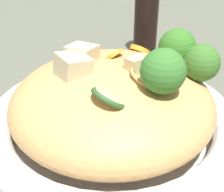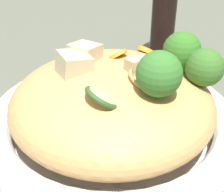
# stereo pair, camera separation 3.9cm
# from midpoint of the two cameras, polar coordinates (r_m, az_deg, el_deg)

# --- Properties ---
(ground_plane) EXTENTS (3.00, 3.00, 0.00)m
(ground_plane) POSITION_cam_midpoint_polar(r_m,az_deg,el_deg) (0.43, 2.61, -8.01)
(ground_plane) COLOR #55584A
(serving_bowl) EXTENTS (0.31, 0.31, 0.05)m
(serving_bowl) POSITION_cam_midpoint_polar(r_m,az_deg,el_deg) (0.42, 2.70, -5.19)
(serving_bowl) COLOR white
(serving_bowl) RESTS_ON ground_plane
(noodle_heap) EXTENTS (0.25, 0.25, 0.10)m
(noodle_heap) POSITION_cam_midpoint_polar(r_m,az_deg,el_deg) (0.40, 2.87, -1.15)
(noodle_heap) COLOR tan
(noodle_heap) RESTS_ON serving_bowl
(broccoli_florets) EXTENTS (0.14, 0.10, 0.08)m
(broccoli_florets) POSITION_cam_midpoint_polar(r_m,az_deg,el_deg) (0.38, 14.97, 5.18)
(broccoli_florets) COLOR #98B677
(broccoli_florets) RESTS_ON serving_bowl
(carrot_coins) EXTENTS (0.11, 0.05, 0.03)m
(carrot_coins) POSITION_cam_midpoint_polar(r_m,az_deg,el_deg) (0.43, 5.51, 7.29)
(carrot_coins) COLOR orange
(carrot_coins) RESTS_ON serving_bowl
(zucchini_slices) EXTENTS (0.11, 0.15, 0.03)m
(zucchini_slices) POSITION_cam_midpoint_polar(r_m,az_deg,el_deg) (0.38, -0.70, 4.23)
(zucchini_slices) COLOR beige
(zucchini_slices) RESTS_ON serving_bowl
(chicken_chunks) EXTENTS (0.08, 0.10, 0.03)m
(chicken_chunks) POSITION_cam_midpoint_polar(r_m,az_deg,el_deg) (0.39, -1.25, 5.95)
(chicken_chunks) COLOR #CEB988
(chicken_chunks) RESTS_ON serving_bowl
(soy_sauce_bottle) EXTENTS (0.05, 0.05, 0.17)m
(soy_sauce_bottle) POSITION_cam_midpoint_polar(r_m,az_deg,el_deg) (0.64, 10.66, 12.42)
(soy_sauce_bottle) COLOR black
(soy_sauce_bottle) RESTS_ON ground_plane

